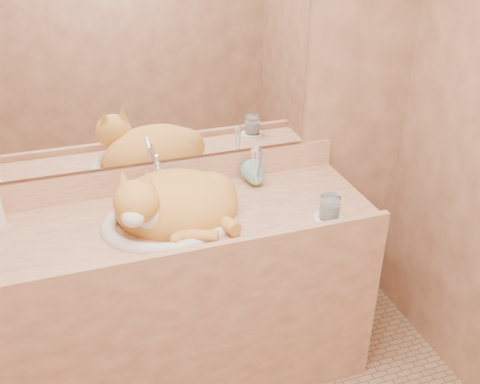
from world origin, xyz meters
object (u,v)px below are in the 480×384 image
object	(u,v)px
vanity_counter	(181,302)
toothbrush_cup	(257,180)
sink_basin	(169,204)
water_glass	(330,207)
soap_dispenser	(194,183)
cat	(172,202)

from	to	relation	value
vanity_counter	toothbrush_cup	distance (m)	0.62
sink_basin	water_glass	xyz separation A→B (m)	(0.60, -0.18, -0.02)
vanity_counter	soap_dispenser	bearing A→B (deg)	44.48
sink_basin	toothbrush_cup	size ratio (longest dim) A/B	5.04
vanity_counter	sink_basin	bearing A→B (deg)	-138.08
vanity_counter	soap_dispenser	xyz separation A→B (m)	(0.11, 0.11, 0.51)
cat	toothbrush_cup	bearing A→B (deg)	31.91
sink_basin	toothbrush_cup	world-z (taller)	sink_basin
toothbrush_cup	water_glass	xyz separation A→B (m)	(0.19, -0.32, 0.01)
water_glass	soap_dispenser	bearing A→B (deg)	146.40
vanity_counter	sink_basin	world-z (taller)	sink_basin
cat	soap_dispenser	size ratio (longest dim) A/B	2.82
soap_dispenser	water_glass	distance (m)	0.56
cat	toothbrush_cup	xyz separation A→B (m)	(0.40, 0.14, -0.04)
toothbrush_cup	soap_dispenser	bearing A→B (deg)	-177.13
cat	toothbrush_cup	size ratio (longest dim) A/B	4.73
sink_basin	soap_dispenser	size ratio (longest dim) A/B	3.01
vanity_counter	cat	world-z (taller)	cat
cat	water_glass	xyz separation A→B (m)	(0.58, -0.18, -0.03)
sink_basin	water_glass	world-z (taller)	sink_basin
sink_basin	cat	world-z (taller)	cat
soap_dispenser	toothbrush_cup	distance (m)	0.28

